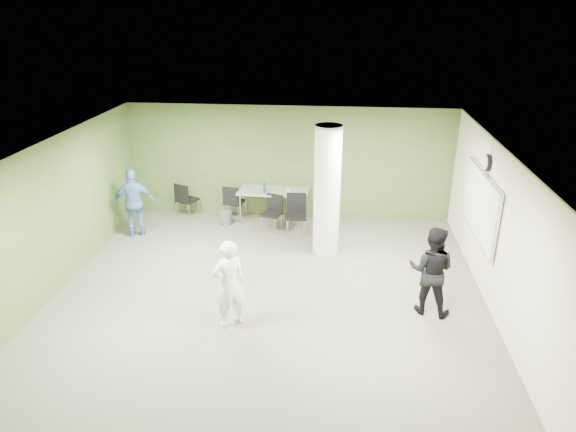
# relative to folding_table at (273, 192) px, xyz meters

# --- Properties ---
(floor) EXTENTS (8.00, 8.00, 0.00)m
(floor) POSITION_rel_folding_table_xyz_m (0.35, -3.54, -0.76)
(floor) COLOR #545242
(floor) RESTS_ON ground
(ceiling) EXTENTS (8.00, 8.00, 0.00)m
(ceiling) POSITION_rel_folding_table_xyz_m (0.35, -3.54, 2.04)
(ceiling) COLOR white
(ceiling) RESTS_ON wall_back
(wall_back) EXTENTS (8.00, 2.80, 0.02)m
(wall_back) POSITION_rel_folding_table_xyz_m (0.35, 0.46, 0.64)
(wall_back) COLOR #475B2A
(wall_back) RESTS_ON floor
(wall_left) EXTENTS (0.02, 8.00, 2.80)m
(wall_left) POSITION_rel_folding_table_xyz_m (-3.65, -3.54, 0.64)
(wall_left) COLOR #475B2A
(wall_left) RESTS_ON floor
(wall_right_cream) EXTENTS (0.02, 8.00, 2.80)m
(wall_right_cream) POSITION_rel_folding_table_xyz_m (4.35, -3.54, 0.64)
(wall_right_cream) COLOR beige
(wall_right_cream) RESTS_ON floor
(column) EXTENTS (0.56, 0.56, 2.80)m
(column) POSITION_rel_folding_table_xyz_m (1.35, -1.54, 0.64)
(column) COLOR silver
(column) RESTS_ON floor
(whiteboard) EXTENTS (0.05, 2.30, 1.30)m
(whiteboard) POSITION_rel_folding_table_xyz_m (4.27, -2.34, 0.74)
(whiteboard) COLOR silver
(whiteboard) RESTS_ON wall_right_cream
(wall_clock) EXTENTS (0.06, 0.32, 0.32)m
(wall_clock) POSITION_rel_folding_table_xyz_m (4.27, -2.34, 1.59)
(wall_clock) COLOR black
(wall_clock) RESTS_ON wall_right_cream
(folding_table) EXTENTS (1.73, 0.82, 1.06)m
(folding_table) POSITION_rel_folding_table_xyz_m (0.00, 0.00, 0.00)
(folding_table) COLOR gray
(folding_table) RESTS_ON floor
(wastebasket) EXTENTS (0.28, 0.28, 0.33)m
(wastebasket) POSITION_rel_folding_table_xyz_m (-1.14, -0.33, -0.59)
(wastebasket) COLOR #4C4C4C
(wastebasket) RESTS_ON floor
(chair_back_left) EXTENTS (0.59, 0.59, 0.90)m
(chair_back_left) POSITION_rel_folding_table_xyz_m (-2.24, 0.03, -0.23)
(chair_back_left) COLOR black
(chair_back_left) RESTS_ON floor
(chair_back_right) EXTENTS (0.51, 0.51, 0.88)m
(chair_back_right) POSITION_rel_folding_table_xyz_m (-1.02, 0.03, -0.24)
(chair_back_right) COLOR black
(chair_back_right) RESTS_ON floor
(chair_table_left) EXTENTS (0.54, 0.54, 0.86)m
(chair_table_left) POSITION_rel_folding_table_xyz_m (0.06, -0.49, -0.26)
(chair_table_left) COLOR black
(chair_table_left) RESTS_ON floor
(chair_table_right) EXTENTS (0.50, 0.50, 0.96)m
(chair_table_right) POSITION_rel_folding_table_xyz_m (0.63, -0.66, -0.19)
(chair_table_right) COLOR black
(chair_table_right) RESTS_ON floor
(woman_white) EXTENTS (0.68, 0.64, 1.56)m
(woman_white) POSITION_rel_folding_table_xyz_m (-0.15, -4.49, 0.02)
(woman_white) COLOR white
(woman_white) RESTS_ON floor
(man_black) EXTENTS (0.93, 0.82, 1.62)m
(man_black) POSITION_rel_folding_table_xyz_m (3.22, -3.74, 0.05)
(man_black) COLOR black
(man_black) RESTS_ON floor
(man_blue) EXTENTS (1.02, 0.63, 1.63)m
(man_blue) POSITION_rel_folding_table_xyz_m (-3.05, -1.17, 0.06)
(man_blue) COLOR teal
(man_blue) RESTS_ON floor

